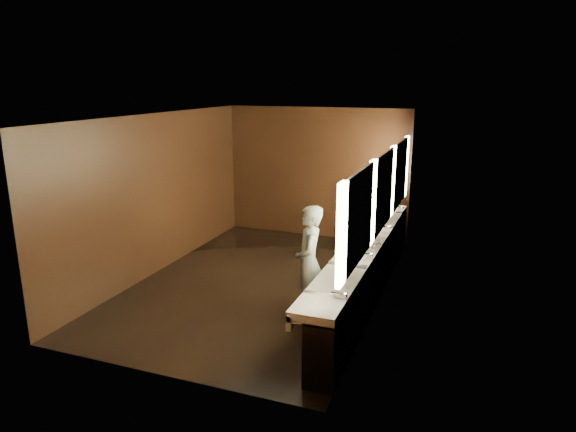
# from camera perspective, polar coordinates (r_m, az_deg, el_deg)

# --- Properties ---
(floor) EXTENTS (6.00, 6.00, 0.00)m
(floor) POSITION_cam_1_polar(r_m,az_deg,el_deg) (8.81, -2.87, -7.46)
(floor) COLOR black
(floor) RESTS_ON ground
(ceiling) EXTENTS (4.00, 6.00, 0.02)m
(ceiling) POSITION_cam_1_polar(r_m,az_deg,el_deg) (8.17, -3.13, 11.03)
(ceiling) COLOR #2D2D2B
(ceiling) RESTS_ON wall_back
(wall_back) EXTENTS (4.00, 0.02, 2.80)m
(wall_back) POSITION_cam_1_polar(r_m,az_deg,el_deg) (11.14, 3.17, 4.79)
(wall_back) COLOR black
(wall_back) RESTS_ON floor
(wall_front) EXTENTS (4.00, 0.02, 2.80)m
(wall_front) POSITION_cam_1_polar(r_m,az_deg,el_deg) (5.87, -14.77, -4.99)
(wall_front) COLOR black
(wall_front) RESTS_ON floor
(wall_left) EXTENTS (0.02, 6.00, 2.80)m
(wall_left) POSITION_cam_1_polar(r_m,az_deg,el_deg) (9.34, -14.34, 2.39)
(wall_left) COLOR black
(wall_left) RESTS_ON floor
(wall_right) EXTENTS (0.02, 6.00, 2.80)m
(wall_right) POSITION_cam_1_polar(r_m,az_deg,el_deg) (7.82, 10.57, 0.22)
(wall_right) COLOR black
(wall_right) RESTS_ON floor
(sink_counter) EXTENTS (0.55, 5.40, 1.01)m
(sink_counter) POSITION_cam_1_polar(r_m,az_deg,el_deg) (8.13, 8.83, -5.83)
(sink_counter) COLOR black
(sink_counter) RESTS_ON floor
(mirror_band) EXTENTS (0.06, 5.03, 1.15)m
(mirror_band) POSITION_cam_1_polar(r_m,az_deg,el_deg) (7.74, 10.55, 2.74)
(mirror_band) COLOR #FEF5BE
(mirror_band) RESTS_ON wall_right
(person) EXTENTS (0.56, 0.69, 1.66)m
(person) POSITION_cam_1_polar(r_m,az_deg,el_deg) (7.35, 2.35, -5.15)
(person) COLOR #93B4DC
(person) RESTS_ON floor
(trash_bin) EXTENTS (0.51, 0.51, 0.60)m
(trash_bin) POSITION_cam_1_polar(r_m,az_deg,el_deg) (7.80, 6.44, -8.20)
(trash_bin) COLOR black
(trash_bin) RESTS_ON floor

